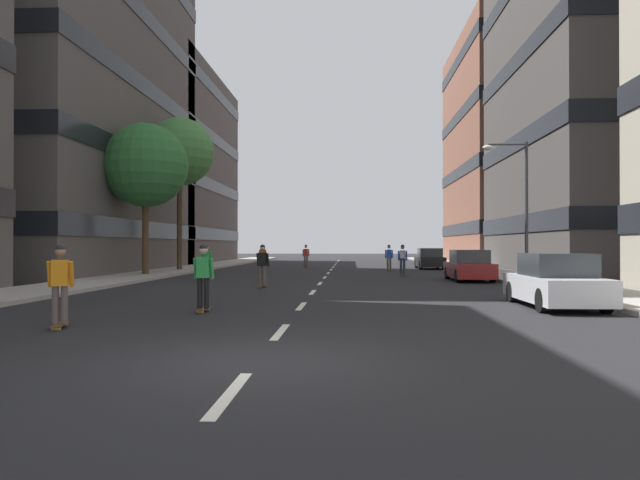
% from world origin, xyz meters
% --- Properties ---
extents(ground_plane, '(164.77, 164.77, 0.00)m').
position_xyz_m(ground_plane, '(0.00, 27.46, 0.00)').
color(ground_plane, black).
extents(sidewalk_left, '(3.35, 75.52, 0.14)m').
position_xyz_m(sidewalk_left, '(-10.06, 30.89, 0.07)').
color(sidewalk_left, '#9E9991').
rests_on(sidewalk_left, ground_plane).
extents(sidewalk_right, '(3.35, 75.52, 0.14)m').
position_xyz_m(sidewalk_right, '(10.06, 30.89, 0.07)').
color(sidewalk_right, '#9E9991').
rests_on(sidewalk_right, ground_plane).
extents(lane_markings, '(0.16, 62.20, 0.01)m').
position_xyz_m(lane_markings, '(0.00, 28.00, 0.00)').
color(lane_markings, silver).
rests_on(lane_markings, ground_plane).
extents(building_left_mid, '(14.87, 23.45, 31.97)m').
position_xyz_m(building_left_mid, '(-19.11, 28.60, 16.07)').
color(building_left_mid, '#4C4744').
rests_on(building_left_mid, ground_plane).
extents(building_left_far, '(14.87, 21.06, 18.49)m').
position_xyz_m(building_left_far, '(-19.11, 48.67, 9.34)').
color(building_left_far, '#4C4744').
rests_on(building_left_far, ground_plane).
extents(building_right_mid, '(14.87, 18.13, 30.45)m').
position_xyz_m(building_right_mid, '(19.11, 28.60, 15.32)').
color(building_right_mid, '#4C4744').
rests_on(building_right_mid, ground_plane).
extents(building_right_far, '(14.87, 19.25, 21.66)m').
position_xyz_m(building_right_far, '(19.11, 48.67, 10.92)').
color(building_right_far, brown).
rests_on(building_right_far, ground_plane).
extents(parked_car_near, '(1.82, 4.40, 1.52)m').
position_xyz_m(parked_car_near, '(7.19, 8.11, 0.70)').
color(parked_car_near, silver).
rests_on(parked_car_near, ground_plane).
extents(parked_car_mid, '(1.82, 4.40, 1.52)m').
position_xyz_m(parked_car_mid, '(7.19, 20.38, 0.70)').
color(parked_car_mid, maroon).
rests_on(parked_car_mid, ground_plane).
extents(parked_car_far, '(1.82, 4.40, 1.52)m').
position_xyz_m(parked_car_far, '(7.19, 34.95, 0.70)').
color(parked_car_far, black).
rests_on(parked_car_far, ground_plane).
extents(street_tree_near, '(4.57, 4.57, 10.17)m').
position_xyz_m(street_tree_near, '(-10.06, 30.16, 7.98)').
color(street_tree_near, '#4C3823').
rests_on(street_tree_near, sidewalk_left).
extents(street_tree_mid, '(4.70, 4.70, 8.43)m').
position_xyz_m(street_tree_mid, '(-10.06, 23.58, 6.20)').
color(street_tree_mid, '#4C3823').
rests_on(street_tree_mid, sidewalk_left).
extents(streetlamp_right, '(2.13, 0.30, 6.50)m').
position_xyz_m(streetlamp_right, '(9.36, 19.57, 4.14)').
color(streetlamp_right, '#3F3F44').
rests_on(streetlamp_right, sidewalk_right).
extents(skater_0, '(0.57, 0.92, 1.78)m').
position_xyz_m(skater_0, '(-2.24, 15.44, 0.98)').
color(skater_0, brown).
rests_on(skater_0, ground_plane).
extents(skater_1, '(0.53, 0.90, 1.78)m').
position_xyz_m(skater_1, '(-2.45, 6.43, 0.98)').
color(skater_1, brown).
rests_on(skater_1, ground_plane).
extents(skater_2, '(0.57, 0.92, 1.78)m').
position_xyz_m(skater_2, '(-4.70, 3.25, 0.98)').
color(skater_2, brown).
rests_on(skater_2, ground_plane).
extents(skater_3, '(0.56, 0.92, 1.78)m').
position_xyz_m(skater_3, '(4.35, 25.01, 1.02)').
color(skater_3, brown).
rests_on(skater_3, ground_plane).
extents(skater_4, '(0.56, 0.92, 1.78)m').
position_xyz_m(skater_4, '(-5.87, 20.69, 0.98)').
color(skater_4, brown).
rests_on(skater_4, ground_plane).
extents(skater_5, '(0.53, 0.90, 1.78)m').
position_xyz_m(skater_5, '(3.99, 31.49, 0.98)').
color(skater_5, brown).
rests_on(skater_5, ground_plane).
extents(skater_6, '(0.55, 0.91, 1.78)m').
position_xyz_m(skater_6, '(-4.80, 32.49, 0.98)').
color(skater_6, brown).
rests_on(skater_6, ground_plane).
extents(skater_7, '(0.54, 0.91, 1.78)m').
position_xyz_m(skater_7, '(-2.12, 37.45, 0.98)').
color(skater_7, brown).
rests_on(skater_7, ground_plane).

